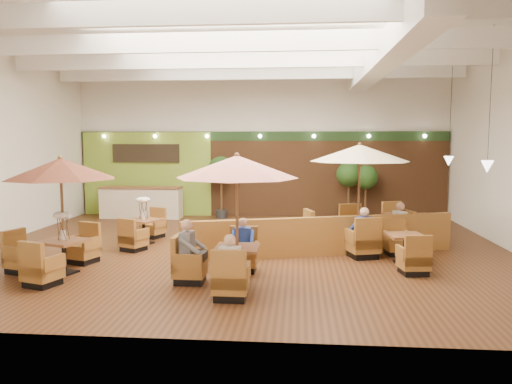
# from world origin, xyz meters

# --- Properties ---
(room) EXTENTS (14.04, 14.00, 5.52)m
(room) POSITION_xyz_m (0.25, 1.22, 3.63)
(room) COLOR #381E0F
(room) RESTS_ON ground
(service_counter) EXTENTS (3.00, 0.75, 1.18)m
(service_counter) POSITION_xyz_m (-4.40, 5.10, 0.58)
(service_counter) COLOR beige
(service_counter) RESTS_ON ground
(booth_divider) EXTENTS (6.86, 2.27, 0.99)m
(booth_divider) POSITION_xyz_m (2.06, -0.45, 0.49)
(booth_divider) COLOR brown
(booth_divider) RESTS_ON ground
(table_0) EXTENTS (2.52, 2.66, 2.58)m
(table_0) POSITION_xyz_m (-3.70, -2.66, 1.84)
(table_0) COLOR brown
(table_0) RESTS_ON ground
(table_1) EXTENTS (2.53, 2.59, 2.67)m
(table_1) POSITION_xyz_m (0.16, -3.11, 1.92)
(table_1) COLOR brown
(table_1) RESTS_ON ground
(table_2) EXTENTS (2.94, 2.94, 2.85)m
(table_2) POSITION_xyz_m (3.06, 0.44, 1.92)
(table_2) COLOR brown
(table_2) RESTS_ON ground
(table_3) EXTENTS (1.04, 2.53, 1.48)m
(table_3) POSITION_xyz_m (-2.87, 0.55, 0.49)
(table_3) COLOR brown
(table_3) RESTS_ON ground
(table_4) EXTENTS (0.91, 2.47, 0.90)m
(table_4) POSITION_xyz_m (3.96, -1.16, 0.34)
(table_4) COLOR brown
(table_4) RESTS_ON ground
(table_5) EXTENTS (1.11, 2.80, 0.99)m
(table_5) POSITION_xyz_m (4.45, 1.61, 0.38)
(table_5) COLOR brown
(table_5) RESTS_ON ground
(topiary_0) EXTENTS (0.99, 0.99, 2.30)m
(topiary_0) POSITION_xyz_m (-1.41, 5.30, 1.72)
(topiary_0) COLOR black
(topiary_0) RESTS_ON ground
(topiary_1) EXTENTS (0.92, 0.92, 2.13)m
(topiary_1) POSITION_xyz_m (3.27, 5.30, 1.59)
(topiary_1) COLOR black
(topiary_1) RESTS_ON ground
(topiary_2) EXTENTS (0.86, 0.86, 2.00)m
(topiary_2) POSITION_xyz_m (3.88, 5.30, 1.49)
(topiary_2) COLOR black
(topiary_2) RESTS_ON ground
(diner_0) EXTENTS (0.40, 0.34, 0.76)m
(diner_0) POSITION_xyz_m (0.23, -4.09, 0.74)
(diner_0) COLOR silver
(diner_0) RESTS_ON ground
(diner_1) EXTENTS (0.36, 0.29, 0.73)m
(diner_1) POSITION_xyz_m (0.23, -2.14, 0.73)
(diner_1) COLOR #2440A0
(diner_1) RESTS_ON ground
(diner_2) EXTENTS (0.34, 0.42, 0.85)m
(diner_2) POSITION_xyz_m (-0.74, -3.11, 0.78)
(diner_2) COLOR slate
(diner_2) RESTS_ON ground
(diner_3) EXTENTS (0.44, 0.40, 0.81)m
(diner_3) POSITION_xyz_m (3.06, -0.61, 0.76)
(diner_3) COLOR #2440A0
(diner_3) RESTS_ON ground
(diner_4) EXTENTS (0.41, 0.45, 0.81)m
(diner_4) POSITION_xyz_m (4.10, 0.44, 0.76)
(diner_4) COLOR silver
(diner_4) RESTS_ON ground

